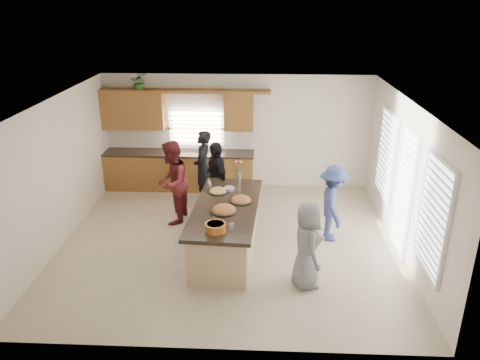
{
  "coord_description": "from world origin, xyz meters",
  "views": [
    {
      "loc": [
        0.59,
        -8.1,
        4.57
      ],
      "look_at": [
        0.19,
        0.43,
        1.15
      ],
      "focal_mm": 35.0,
      "sensor_mm": 36.0,
      "label": 1
    }
  ],
  "objects_px": {
    "woman_right_back": "(333,204)",
    "woman_left_mid": "(172,183)",
    "woman_right_front": "(307,245)",
    "salad_bowl": "(216,227)",
    "woman_left_back": "(203,167)",
    "island": "(226,230)",
    "woman_left_front": "(216,179)"
  },
  "relations": [
    {
      "from": "island",
      "to": "woman_right_front",
      "type": "relative_size",
      "value": 1.84
    },
    {
      "from": "woman_left_mid",
      "to": "woman_right_back",
      "type": "height_order",
      "value": "woman_left_mid"
    },
    {
      "from": "woman_right_front",
      "to": "woman_left_mid",
      "type": "bearing_deg",
      "value": 38.46
    },
    {
      "from": "island",
      "to": "woman_right_front",
      "type": "xyz_separation_m",
      "value": [
        1.4,
        -1.02,
        0.3
      ]
    },
    {
      "from": "woman_right_front",
      "to": "woman_right_back",
      "type": "bearing_deg",
      "value": -32.64
    },
    {
      "from": "woman_left_back",
      "to": "woman_left_front",
      "type": "bearing_deg",
      "value": 35.3
    },
    {
      "from": "island",
      "to": "woman_left_mid",
      "type": "height_order",
      "value": "woman_left_mid"
    },
    {
      "from": "woman_right_back",
      "to": "woman_left_mid",
      "type": "bearing_deg",
      "value": 78.03
    },
    {
      "from": "woman_left_back",
      "to": "woman_right_front",
      "type": "bearing_deg",
      "value": 37.71
    },
    {
      "from": "woman_right_back",
      "to": "woman_left_front",
      "type": "bearing_deg",
      "value": 65.81
    },
    {
      "from": "island",
      "to": "woman_left_back",
      "type": "relative_size",
      "value": 1.6
    },
    {
      "from": "salad_bowl",
      "to": "woman_left_back",
      "type": "distance_m",
      "value": 3.27
    },
    {
      "from": "woman_left_mid",
      "to": "salad_bowl",
      "type": "bearing_deg",
      "value": 32.48
    },
    {
      "from": "island",
      "to": "woman_right_front",
      "type": "height_order",
      "value": "woman_right_front"
    },
    {
      "from": "woman_right_back",
      "to": "woman_right_front",
      "type": "bearing_deg",
      "value": 157.24
    },
    {
      "from": "island",
      "to": "woman_left_front",
      "type": "height_order",
      "value": "woman_left_front"
    },
    {
      "from": "woman_left_back",
      "to": "woman_left_mid",
      "type": "distance_m",
      "value": 1.14
    },
    {
      "from": "salad_bowl",
      "to": "woman_left_mid",
      "type": "relative_size",
      "value": 0.19
    },
    {
      "from": "woman_left_back",
      "to": "woman_right_back",
      "type": "distance_m",
      "value": 3.19
    },
    {
      "from": "island",
      "to": "woman_left_front",
      "type": "bearing_deg",
      "value": 105.06
    },
    {
      "from": "island",
      "to": "woman_right_back",
      "type": "xyz_separation_m",
      "value": [
        2.04,
        0.59,
        0.31
      ]
    },
    {
      "from": "woman_left_back",
      "to": "woman_left_front",
      "type": "relative_size",
      "value": 1.03
    },
    {
      "from": "woman_right_back",
      "to": "woman_left_back",
      "type": "bearing_deg",
      "value": 58.01
    },
    {
      "from": "salad_bowl",
      "to": "woman_left_mid",
      "type": "distance_m",
      "value": 2.48
    },
    {
      "from": "woman_left_mid",
      "to": "woman_right_front",
      "type": "height_order",
      "value": "woman_left_mid"
    },
    {
      "from": "salad_bowl",
      "to": "woman_left_back",
      "type": "height_order",
      "value": "woman_left_back"
    },
    {
      "from": "island",
      "to": "woman_left_back",
      "type": "distance_m",
      "value": 2.37
    },
    {
      "from": "salad_bowl",
      "to": "woman_right_back",
      "type": "height_order",
      "value": "woman_right_back"
    },
    {
      "from": "woman_left_front",
      "to": "woman_right_front",
      "type": "xyz_separation_m",
      "value": [
        1.73,
        -2.62,
        -0.08
      ]
    },
    {
      "from": "salad_bowl",
      "to": "woman_left_front",
      "type": "xyz_separation_m",
      "value": [
        -0.23,
        2.59,
        -0.19
      ]
    },
    {
      "from": "salad_bowl",
      "to": "woman_left_mid",
      "type": "xyz_separation_m",
      "value": [
        -1.13,
        2.2,
        -0.14
      ]
    },
    {
      "from": "island",
      "to": "woman_left_front",
      "type": "xyz_separation_m",
      "value": [
        -0.33,
        1.6,
        0.38
      ]
    }
  ]
}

